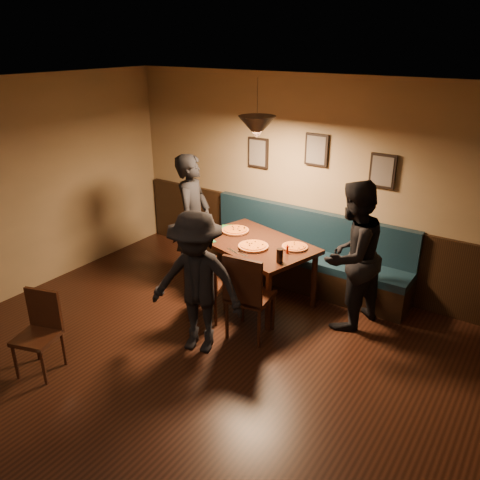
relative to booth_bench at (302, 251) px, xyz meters
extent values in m
plane|color=black|center=(0.00, -3.20, -0.50)|extent=(7.00, 7.00, 0.00)
plane|color=silver|center=(0.00, -3.20, 2.30)|extent=(7.00, 7.00, 0.00)
plane|color=#8C704F|center=(0.00, 0.30, 0.90)|extent=(6.00, 0.00, 6.00)
cube|color=black|center=(0.00, 0.27, 0.00)|extent=(5.88, 0.06, 1.00)
cube|color=black|center=(-0.90, 0.27, 1.20)|extent=(0.32, 0.04, 0.42)
cube|color=black|center=(0.00, 0.27, 1.35)|extent=(0.32, 0.04, 0.42)
cube|color=black|center=(0.90, 0.27, 1.20)|extent=(0.32, 0.04, 0.42)
cone|color=black|center=(-0.32, -0.69, 1.75)|extent=(0.44, 0.44, 0.25)
cube|color=black|center=(-0.32, -0.69, -0.10)|extent=(1.69, 1.31, 0.80)
imported|color=black|center=(-1.28, -0.76, 0.41)|extent=(0.62, 0.77, 1.83)
imported|color=black|center=(0.93, -0.60, 0.39)|extent=(0.87, 1.01, 1.78)
imported|color=black|center=(-0.23, -1.99, 0.30)|extent=(1.16, 0.85, 1.61)
cylinder|color=#C76E25|center=(-0.74, -0.54, 0.32)|extent=(0.42, 0.42, 0.04)
cylinder|color=orange|center=(-0.25, -0.86, 0.32)|extent=(0.45, 0.45, 0.04)
cylinder|color=#C07A24|center=(0.18, -0.58, 0.32)|extent=(0.35, 0.35, 0.04)
cylinder|color=black|center=(0.23, -1.03, 0.38)|extent=(0.09, 0.09, 0.17)
cylinder|color=#A71605|center=(0.18, -0.77, 0.36)|extent=(0.03, 0.03, 0.12)
cube|color=#1D702B|center=(-0.93, -0.46, 0.30)|extent=(0.21, 0.21, 0.01)
cube|color=#1C6C37|center=(-0.84, -1.01, 0.30)|extent=(0.21, 0.21, 0.01)
cube|color=silver|center=(-0.34, -1.08, 0.30)|extent=(0.18, 0.10, 0.00)
camera|label=1|loc=(2.71, -5.51, 2.72)|focal=36.34mm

